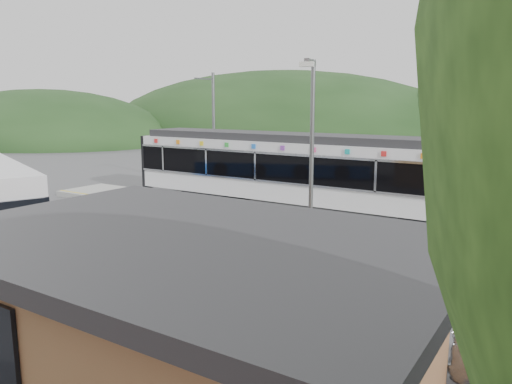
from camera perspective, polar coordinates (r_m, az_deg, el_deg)
The scene contains 10 objects.
ground at distance 20.07m, azimuth -3.87°, elevation -5.01°, with size 120.00×120.00×0.00m, color #4C4C4F.
hills at distance 22.12m, azimuth 17.73°, elevation -4.05°, with size 146.00×149.00×26.00m.
platform at distance 22.68m, azimuth 1.12°, elevation -2.81°, with size 26.00×3.20×0.30m, color #9E9E99.
yellow_line at distance 21.58m, azimuth -0.70°, elevation -3.07°, with size 26.00×0.10×0.01m, color yellow.
train at distance 24.11m, azimuth 6.88°, elevation 2.53°, with size 20.44×3.01×3.74m.
catenary_mast_west at distance 30.46m, azimuth -4.89°, elevation 7.16°, with size 0.18×1.80×7.00m.
catenary_mast_east at distance 24.55m, azimuth 22.07°, elevation 5.71°, with size 0.18×1.80×7.00m.
station_shelter at distance 9.36m, azimuth -7.60°, elevation -13.30°, with size 9.20×6.20×3.00m.
pallet_stack at distance 10.25m, azimuth 5.54°, elevation -19.73°, with size 1.65×1.53×0.33m.
lamp_post at distance 13.57m, azimuth 6.13°, elevation 3.94°, with size 0.42×1.15×6.38m.
Camera 1 is at (11.62, -15.49, 5.28)m, focal length 35.00 mm.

